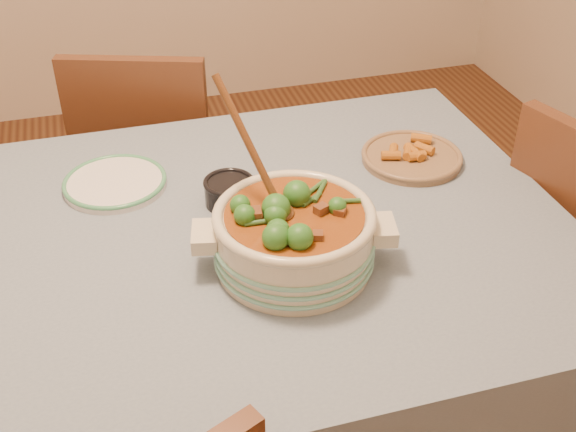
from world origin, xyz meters
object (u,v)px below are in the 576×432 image
object	(u,v)px
dining_table	(185,275)
white_plate	(115,182)
chair_far	(151,160)
stew_casserole	(294,232)
condiment_bowl	(229,190)
fried_plate	(412,155)

from	to	relation	value
dining_table	white_plate	distance (m)	0.30
white_plate	chair_far	distance (m)	0.61
stew_casserole	chair_far	world-z (taller)	stew_casserole
white_plate	condiment_bowl	size ratio (longest dim) A/B	1.80
condiment_bowl	dining_table	bearing A→B (deg)	-138.77
dining_table	fried_plate	distance (m)	0.63
fried_plate	chair_far	world-z (taller)	chair_far
stew_casserole	condiment_bowl	bearing A→B (deg)	106.67
condiment_bowl	fried_plate	distance (m)	0.47
dining_table	fried_plate	world-z (taller)	fried_plate
white_plate	condiment_bowl	bearing A→B (deg)	-30.31
stew_casserole	fried_plate	bearing A→B (deg)	38.21
condiment_bowl	chair_far	world-z (taller)	chair_far
stew_casserole	chair_far	xyz separation A→B (m)	(-0.19, 0.93, -0.33)
white_plate	fried_plate	xyz separation A→B (m)	(0.71, -0.08, 0.01)
condiment_bowl	fried_plate	size ratio (longest dim) A/B	0.46
stew_casserole	condiment_bowl	xyz separation A→B (m)	(-0.08, 0.25, -0.05)
condiment_bowl	chair_far	xyz separation A→B (m)	(-0.12, 0.68, -0.29)
stew_casserole	chair_far	bearing A→B (deg)	101.72
white_plate	chair_far	world-z (taller)	chair_far
dining_table	condiment_bowl	size ratio (longest dim) A/B	12.06
dining_table	white_plate	size ratio (longest dim) A/B	6.69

